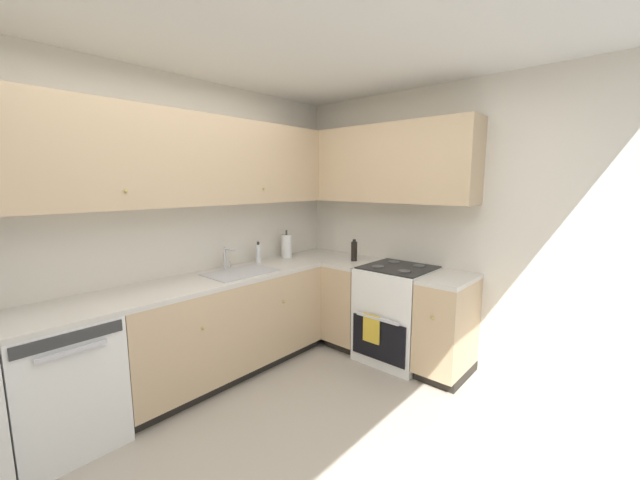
# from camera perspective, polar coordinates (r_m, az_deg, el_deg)

# --- Properties ---
(ground_plane) EXTENTS (3.87, 3.14, 0.02)m
(ground_plane) POSITION_cam_1_polar(r_m,az_deg,el_deg) (2.61, -3.75, -31.68)
(ground_plane) COLOR #A89E8E
(wall_back) EXTENTS (3.97, 0.05, 2.56)m
(wall_back) POSITION_cam_1_polar(r_m,az_deg,el_deg) (3.34, -23.64, 1.10)
(wall_back) COLOR silver
(wall_back) RESTS_ON ground_plane
(wall_right) EXTENTS (0.05, 3.24, 2.56)m
(wall_right) POSITION_cam_1_polar(r_m,az_deg,el_deg) (3.66, 18.37, 1.98)
(wall_right) COLOR silver
(wall_right) RESTS_ON ground_plane
(dishwasher) EXTENTS (0.60, 0.63, 0.86)m
(dishwasher) POSITION_cam_1_polar(r_m,az_deg,el_deg) (3.02, -34.80, -17.38)
(dishwasher) COLOR white
(dishwasher) RESTS_ON ground_plane
(lower_cabinets_back) EXTENTS (1.86, 0.62, 0.86)m
(lower_cabinets_back) POSITION_cam_1_polar(r_m,az_deg,el_deg) (3.47, -14.20, -12.62)
(lower_cabinets_back) COLOR tan
(lower_cabinets_back) RESTS_ON ground_plane
(countertop_back) EXTENTS (3.06, 0.60, 0.03)m
(countertop_back) POSITION_cam_1_polar(r_m,az_deg,el_deg) (3.33, -14.49, -5.54)
(countertop_back) COLOR beige
(countertop_back) RESTS_ON lower_cabinets_back
(lower_cabinets_right) EXTENTS (0.62, 1.37, 0.86)m
(lower_cabinets_right) POSITION_cam_1_polar(r_m,az_deg,el_deg) (3.69, 11.48, -11.19)
(lower_cabinets_right) COLOR tan
(lower_cabinets_right) RESTS_ON ground_plane
(countertop_right) EXTENTS (0.60, 1.37, 0.03)m
(countertop_right) POSITION_cam_1_polar(r_m,az_deg,el_deg) (3.57, 11.67, -4.51)
(countertop_right) COLOR beige
(countertop_right) RESTS_ON lower_cabinets_right
(oven_range) EXTENTS (0.68, 0.62, 1.04)m
(oven_range) POSITION_cam_1_polar(r_m,az_deg,el_deg) (3.69, 11.72, -10.83)
(oven_range) COLOR white
(oven_range) RESTS_ON ground_plane
(upper_cabinets_back) EXTENTS (2.74, 0.34, 0.73)m
(upper_cabinets_back) POSITION_cam_1_polar(r_m,az_deg,el_deg) (3.27, -18.93, 11.41)
(upper_cabinets_back) COLOR tan
(upper_cabinets_right) EXTENTS (0.32, 1.92, 0.73)m
(upper_cabinets_right) POSITION_cam_1_polar(r_m,az_deg,el_deg) (3.76, 8.90, 11.35)
(upper_cabinets_right) COLOR tan
(sink) EXTENTS (0.60, 0.40, 0.10)m
(sink) POSITION_cam_1_polar(r_m,az_deg,el_deg) (3.40, -12.08, -5.57)
(sink) COLOR #B7B7BC
(sink) RESTS_ON countertop_back
(faucet) EXTENTS (0.07, 0.16, 0.20)m
(faucet) POSITION_cam_1_polar(r_m,az_deg,el_deg) (3.53, -14.10, -2.41)
(faucet) COLOR silver
(faucet) RESTS_ON countertop_back
(soap_bottle) EXTENTS (0.05, 0.05, 0.21)m
(soap_bottle) POSITION_cam_1_polar(r_m,az_deg,el_deg) (3.76, -9.42, -2.02)
(soap_bottle) COLOR silver
(soap_bottle) RESTS_ON countertop_back
(paper_towel_roll) EXTENTS (0.11, 0.11, 0.30)m
(paper_towel_roll) POSITION_cam_1_polar(r_m,az_deg,el_deg) (3.97, -5.14, -0.94)
(paper_towel_roll) COLOR white
(paper_towel_roll) RESTS_ON countertop_back
(oil_bottle) EXTENTS (0.06, 0.06, 0.22)m
(oil_bottle) POSITION_cam_1_polar(r_m,az_deg,el_deg) (3.81, 5.24, -1.68)
(oil_bottle) COLOR black
(oil_bottle) RESTS_ON countertop_right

